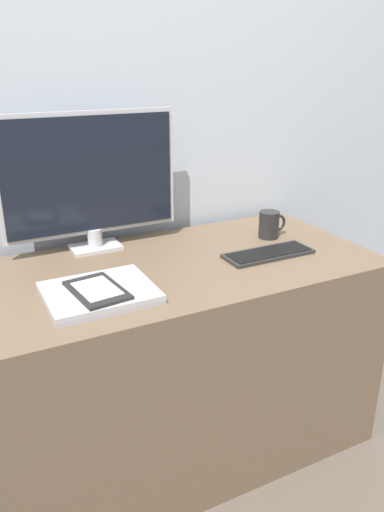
{
  "coord_description": "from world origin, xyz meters",
  "views": [
    {
      "loc": [
        -0.53,
        -1.15,
        1.32
      ],
      "look_at": [
        0.11,
        0.09,
        0.77
      ],
      "focal_mm": 35.0,
      "sensor_mm": 36.0,
      "label": 1
    }
  ],
  "objects_px": {
    "keyboard": "(268,253)",
    "monitor": "(90,179)",
    "coffee_mug": "(270,225)",
    "ereader": "(97,290)",
    "laptop": "(99,293)"
  },
  "relations": [
    {
      "from": "monitor",
      "to": "coffee_mug",
      "type": "xyz_separation_m",
      "value": [
        0.6,
        -0.18,
        -0.2
      ]
    },
    {
      "from": "laptop",
      "to": "monitor",
      "type": "bearing_deg",
      "value": 74.85
    },
    {
      "from": "laptop",
      "to": "ereader",
      "type": "distance_m",
      "value": 0.03
    },
    {
      "from": "keyboard",
      "to": "ereader",
      "type": "height_order",
      "value": "ereader"
    },
    {
      "from": "monitor",
      "to": "ereader",
      "type": "bearing_deg",
      "value": -105.94
    },
    {
      "from": "keyboard",
      "to": "coffee_mug",
      "type": "relative_size",
      "value": 2.79
    },
    {
      "from": "keyboard",
      "to": "coffee_mug",
      "type": "bearing_deg",
      "value": 54.35
    },
    {
      "from": "monitor",
      "to": "ereader",
      "type": "xyz_separation_m",
      "value": [
        -0.11,
        -0.39,
        -0.21
      ]
    },
    {
      "from": "monitor",
      "to": "ereader",
      "type": "height_order",
      "value": "monitor"
    },
    {
      "from": "keyboard",
      "to": "ereader",
      "type": "xyz_separation_m",
      "value": [
        -0.61,
        -0.06,
        0.02
      ]
    },
    {
      "from": "ereader",
      "to": "coffee_mug",
      "type": "distance_m",
      "value": 0.75
    },
    {
      "from": "coffee_mug",
      "to": "ereader",
      "type": "bearing_deg",
      "value": -163.41
    },
    {
      "from": "keyboard",
      "to": "coffee_mug",
      "type": "xyz_separation_m",
      "value": [
        0.11,
        0.15,
        0.04
      ]
    },
    {
      "from": "keyboard",
      "to": "monitor",
      "type": "bearing_deg",
      "value": 146.76
    },
    {
      "from": "laptop",
      "to": "ereader",
      "type": "height_order",
      "value": "ereader"
    }
  ]
}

